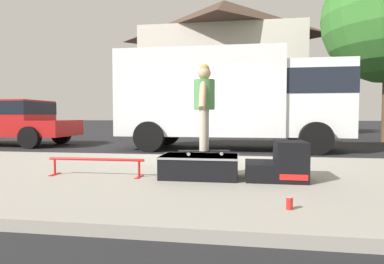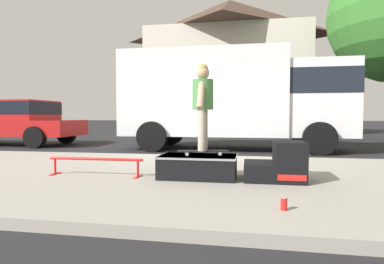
{
  "view_description": "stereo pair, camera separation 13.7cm",
  "coord_description": "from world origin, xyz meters",
  "views": [
    {
      "loc": [
        1.03,
        -8.08,
        1.05
      ],
      "look_at": [
        0.15,
        -2.35,
        0.77
      ],
      "focal_mm": 30.03,
      "sensor_mm": 36.0,
      "label": 1
    },
    {
      "loc": [
        1.17,
        -8.06,
        1.05
      ],
      "look_at": [
        0.15,
        -2.35,
        0.77
      ],
      "focal_mm": 30.03,
      "sensor_mm": 36.0,
      "label": 2
    }
  ],
  "objects": [
    {
      "name": "grind_rail",
      "position": [
        -1.2,
        -3.4,
        0.33
      ],
      "size": [
        1.55,
        0.28,
        0.28
      ],
      "color": "red",
      "rests_on": "sidewalk_slab"
    },
    {
      "name": "sidewalk_slab",
      "position": [
        0.0,
        -3.0,
        0.06
      ],
      "size": [
        50.0,
        5.0,
        0.12
      ],
      "primitive_type": "cube",
      "color": "gray",
      "rests_on": "ground"
    },
    {
      "name": "ground_plane",
      "position": [
        0.0,
        0.0,
        0.0
      ],
      "size": [
        140.0,
        140.0,
        0.0
      ],
      "primitive_type": "plane",
      "color": "black"
    },
    {
      "name": "house_behind",
      "position": [
        -0.1,
        12.6,
        4.24
      ],
      "size": [
        9.54,
        8.23,
        8.4
      ],
      "color": "beige",
      "rests_on": "ground"
    },
    {
      "name": "soda_can",
      "position": [
        1.52,
        -4.8,
        0.18
      ],
      "size": [
        0.07,
        0.07,
        0.13
      ],
      "color": "red",
      "rests_on": "sidewalk_slab"
    },
    {
      "name": "skate_box",
      "position": [
        0.41,
        -3.26,
        0.3
      ],
      "size": [
        1.17,
        0.73,
        0.34
      ],
      "color": "black",
      "rests_on": "sidewalk_slab"
    },
    {
      "name": "pickup_truck_red",
      "position": [
        -7.5,
        2.3,
        0.89
      ],
      "size": [
        5.7,
        2.09,
        1.61
      ],
      "color": "red",
      "rests_on": "ground"
    },
    {
      "name": "box_truck",
      "position": [
        0.73,
        2.2,
        1.7
      ],
      "size": [
        6.91,
        2.63,
        3.05
      ],
      "color": "silver",
      "rests_on": "ground"
    },
    {
      "name": "skateboard",
      "position": [
        0.48,
        -3.21,
        0.51
      ],
      "size": [
        0.81,
        0.39,
        0.07
      ],
      "color": "black",
      "rests_on": "skate_box"
    },
    {
      "name": "skater_kid",
      "position": [
        0.48,
        -3.21,
        1.3
      ],
      "size": [
        0.32,
        0.68,
        1.32
      ],
      "color": "#B7AD99",
      "rests_on": "skateboard"
    },
    {
      "name": "kicker_ramp",
      "position": [
        1.61,
        -3.26,
        0.36
      ],
      "size": [
        0.86,
        0.69,
        0.57
      ],
      "color": "black",
      "rests_on": "sidewalk_slab"
    }
  ]
}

